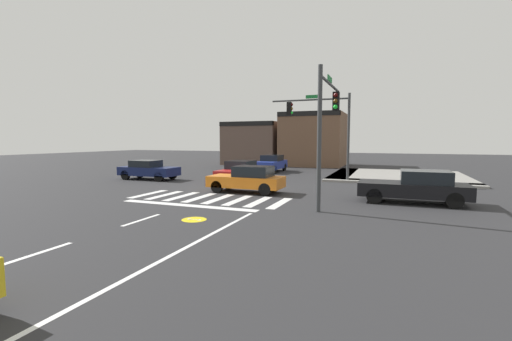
{
  "coord_description": "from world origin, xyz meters",
  "views": [
    {
      "loc": [
        8.39,
        -19.45,
        2.93
      ],
      "look_at": [
        1.09,
        -0.82,
        1.13
      ],
      "focal_mm": 24.06,
      "sensor_mm": 36.0,
      "label": 1
    }
  ],
  "objects_px": {
    "car_black": "(416,187)",
    "car_blue": "(271,163)",
    "traffic_signal_southeast": "(328,114)",
    "car_orange": "(248,179)",
    "traffic_signal_northeast": "(321,120)",
    "car_navy": "(148,170)",
    "car_red": "(240,171)"
  },
  "relations": [
    {
      "from": "traffic_signal_southeast",
      "to": "car_black",
      "type": "height_order",
      "value": "traffic_signal_southeast"
    },
    {
      "from": "traffic_signal_northeast",
      "to": "car_black",
      "type": "distance_m",
      "value": 9.84
    },
    {
      "from": "traffic_signal_northeast",
      "to": "car_blue",
      "type": "xyz_separation_m",
      "value": [
        -5.48,
        5.14,
        -3.51
      ]
    },
    {
      "from": "traffic_signal_northeast",
      "to": "car_navy",
      "type": "height_order",
      "value": "traffic_signal_northeast"
    },
    {
      "from": "car_black",
      "to": "car_red",
      "type": "bearing_deg",
      "value": -22.9
    },
    {
      "from": "traffic_signal_southeast",
      "to": "car_orange",
      "type": "distance_m",
      "value": 6.02
    },
    {
      "from": "car_blue",
      "to": "traffic_signal_southeast",
      "type": "bearing_deg",
      "value": 27.92
    },
    {
      "from": "car_orange",
      "to": "car_black",
      "type": "height_order",
      "value": "car_black"
    },
    {
      "from": "traffic_signal_southeast",
      "to": "car_blue",
      "type": "bearing_deg",
      "value": 27.92
    },
    {
      "from": "traffic_signal_southeast",
      "to": "car_black",
      "type": "bearing_deg",
      "value": -65.73
    },
    {
      "from": "car_navy",
      "to": "car_red",
      "type": "bearing_deg",
      "value": 11.74
    },
    {
      "from": "car_red",
      "to": "car_blue",
      "type": "relative_size",
      "value": 0.99
    },
    {
      "from": "car_navy",
      "to": "car_blue",
      "type": "distance_m",
      "value": 11.16
    },
    {
      "from": "car_blue",
      "to": "car_orange",
      "type": "bearing_deg",
      "value": 12.82
    },
    {
      "from": "car_black",
      "to": "car_blue",
      "type": "xyz_separation_m",
      "value": [
        -11.23,
        12.31,
        0.02
      ]
    },
    {
      "from": "car_black",
      "to": "traffic_signal_southeast",
      "type": "bearing_deg",
      "value": 24.27
    },
    {
      "from": "traffic_signal_southeast",
      "to": "car_navy",
      "type": "distance_m",
      "value": 15.15
    },
    {
      "from": "traffic_signal_northeast",
      "to": "car_red",
      "type": "height_order",
      "value": "traffic_signal_northeast"
    },
    {
      "from": "traffic_signal_northeast",
      "to": "car_black",
      "type": "relative_size",
      "value": 1.29
    },
    {
      "from": "car_orange",
      "to": "car_navy",
      "type": "distance_m",
      "value": 9.77
    },
    {
      "from": "traffic_signal_southeast",
      "to": "car_orange",
      "type": "height_order",
      "value": "traffic_signal_southeast"
    },
    {
      "from": "traffic_signal_southeast",
      "to": "car_blue",
      "type": "height_order",
      "value": "traffic_signal_southeast"
    },
    {
      "from": "car_orange",
      "to": "car_blue",
      "type": "distance_m",
      "value": 12.49
    },
    {
      "from": "traffic_signal_northeast",
      "to": "car_blue",
      "type": "height_order",
      "value": "traffic_signal_northeast"
    },
    {
      "from": "car_navy",
      "to": "car_blue",
      "type": "xyz_separation_m",
      "value": [
        6.49,
        9.08,
        0.06
      ]
    },
    {
      "from": "car_navy",
      "to": "car_black",
      "type": "bearing_deg",
      "value": -10.34
    },
    {
      "from": "car_black",
      "to": "car_navy",
      "type": "bearing_deg",
      "value": -10.34
    },
    {
      "from": "car_black",
      "to": "car_blue",
      "type": "bearing_deg",
      "value": -47.62
    },
    {
      "from": "traffic_signal_southeast",
      "to": "car_red",
      "type": "relative_size",
      "value": 1.38
    },
    {
      "from": "traffic_signal_northeast",
      "to": "car_navy",
      "type": "relative_size",
      "value": 1.39
    },
    {
      "from": "traffic_signal_northeast",
      "to": "car_navy",
      "type": "xyz_separation_m",
      "value": [
        -11.98,
        -3.93,
        -3.57
      ]
    },
    {
      "from": "car_orange",
      "to": "car_blue",
      "type": "xyz_separation_m",
      "value": [
        -2.77,
        12.17,
        0.04
      ]
    }
  ]
}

